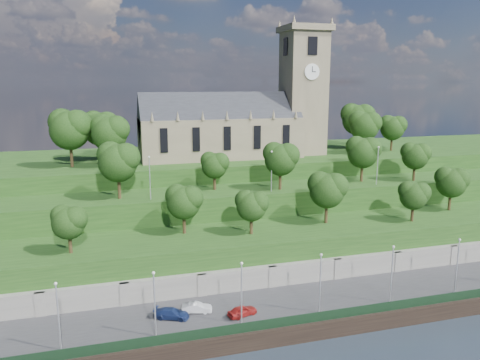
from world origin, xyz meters
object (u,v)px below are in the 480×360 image
object	(u,v)px
car_right	(172,313)
car_middle	(197,308)
church	(242,119)
car_left	(242,311)

from	to	relation	value
car_right	car_middle	bearing A→B (deg)	-54.07
church	car_right	distance (m)	49.02
car_left	car_right	bearing A→B (deg)	61.22
church	car_right	world-z (taller)	church
church	car_middle	size ratio (longest dim) A/B	10.39
car_left	church	bearing A→B (deg)	-33.23
car_left	car_middle	bearing A→B (deg)	48.34
church	car_left	size ratio (longest dim) A/B	10.31
church	car_left	xyz separation A→B (m)	(-12.13, -41.58, -19.88)
car_middle	car_right	bearing A→B (deg)	115.26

